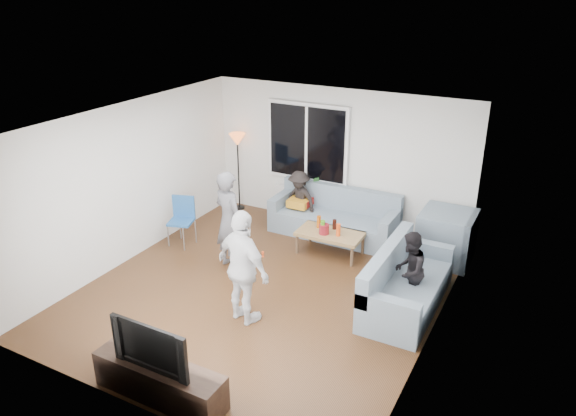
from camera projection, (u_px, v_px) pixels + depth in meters
The scene contains 31 objects.
floor at pixel (264, 292), 8.28m from camera, with size 5.00×5.50×0.04m, color #56351C.
ceiling at pixel (260, 120), 7.25m from camera, with size 5.00×5.50×0.04m, color white.
wall_back at pixel (339, 159), 10.02m from camera, with size 5.00×0.04×2.60m, color silver.
wall_front at pixel (123, 307), 5.51m from camera, with size 5.00×0.04×2.60m, color silver.
wall_left at pixel (128, 183), 8.85m from camera, with size 0.04×5.50×2.60m, color silver.
wall_right at pixel (440, 250), 6.67m from camera, with size 0.04×5.50×2.60m, color silver.
window_frame at pixel (308, 142), 10.11m from camera, with size 1.62×0.06×1.47m, color white.
window_glass at pixel (307, 143), 10.08m from camera, with size 1.50×0.02×1.35m, color black.
window_mullion at pixel (306, 143), 10.07m from camera, with size 0.05×0.03×1.35m, color white.
radiator at pixel (306, 205), 10.56m from camera, with size 1.30×0.12×0.62m, color silver.
potted_plant at pixel (315, 184), 10.27m from camera, with size 0.18×0.14×0.32m, color #286026.
vase at pixel (298, 185), 10.45m from camera, with size 0.16×0.16×0.17m, color white.
sofa_back_section at pixel (334, 214), 9.88m from camera, with size 2.30×0.85×0.85m, color slate, non-canonical shape.
sofa_right_section at pixel (408, 280), 7.73m from camera, with size 0.85×2.00×0.85m, color slate, non-canonical shape.
sofa_corner at pixel (446, 237), 9.01m from camera, with size 0.85×0.85×0.85m, color slate.
cushion_yellow at pixel (299, 203), 10.14m from camera, with size 0.38×0.32×0.14m, color orange.
cushion_red at pixel (302, 202), 10.19m from camera, with size 0.36×0.30×0.13m, color maroon.
coffee_table at pixel (330, 243), 9.30m from camera, with size 1.10×0.60×0.40m, color #A0844D.
pitcher at pixel (324, 229), 9.14m from camera, with size 0.17×0.17×0.17m, color maroon.
side_chair at pixel (181, 222), 9.53m from camera, with size 0.40×0.40×0.86m, color #225796, non-canonical shape.
floor_lamp at pixel (238, 172), 10.92m from camera, with size 0.32×0.32×1.56m, color orange, non-canonical shape.
player_left at pixel (229, 220), 8.65m from camera, with size 0.60×0.39×1.64m, color #4D4E53.
player_right at pixel (243, 268), 7.25m from camera, with size 0.95×0.40×1.63m, color silver.
spectator_right at pixel (409, 270), 7.67m from camera, with size 0.56×0.43×1.15m, color black.
spectator_back at pixel (299, 200), 10.17m from camera, with size 0.72×0.41×1.11m, color black.
tv_console at pixel (160, 381), 6.09m from camera, with size 1.60×0.40×0.44m, color #36261B.
television at pixel (156, 343), 5.90m from camera, with size 1.00×0.13×0.57m, color black.
bottle_d at pixel (338, 230), 9.06m from camera, with size 0.07×0.07×0.21m, color #FF5116.
bottle_c at pixel (334, 224), 9.31m from camera, with size 0.07×0.07×0.17m, color black.
bottle_b at pixel (323, 227), 9.12m from camera, with size 0.08×0.08×0.24m, color #45961B.
bottle_a at pixel (319, 222), 9.36m from camera, with size 0.07×0.07×0.21m, color #BC4E0B.
Camera 1 is at (3.67, -6.13, 4.36)m, focal length 34.14 mm.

